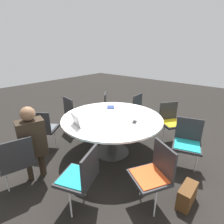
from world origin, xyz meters
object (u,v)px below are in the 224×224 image
Objects in this scene: laptop at (79,122)px; handbag at (187,195)px; chair_8 at (43,127)px; chair_0 at (17,159)px; chair_4 at (171,119)px; chair_2 at (154,171)px; spiral_notebook at (111,107)px; chair_7 at (74,111)px; cell_phone at (135,122)px; chair_1 at (81,174)px; chair_3 at (187,140)px; chair_5 at (142,109)px; chair_6 at (110,106)px; person_0 at (32,139)px.

laptop reaches higher than handbag.
chair_8 reaches higher than handbag.
chair_4 is at bearing -5.43° from chair_0.
chair_2 and chair_8 have the same top height.
spiral_notebook is at bearing 15.42° from chair_0.
chair_7 reaches higher than cell_phone.
spiral_notebook is at bearing 25.52° from chair_8.
chair_1 is at bearing 29.57° from spiral_notebook.
chair_7 is at bearing 33.13° from chair_1.
chair_1 is 2.52× the size of laptop.
chair_0 and chair_8 have the same top height.
laptop reaches higher than chair_3.
handbag is at bearing 94.11° from chair_3.
laptop is (1.09, -1.42, 0.28)m from chair_3.
chair_1 is at bearing -27.30° from chair_7.
chair_5 is at bearing -5.85° from chair_1.
chair_0 is 2.62m from chair_6.
handbag is at bearing -153.38° from laptop.
chair_7 is at bearing -66.02° from chair_6.
chair_6 is (0.34, -0.74, 0.00)m from chair_5.
chair_2 is at bearing -67.39° from chair_1.
chair_6 and chair_7 have the same top height.
chair_8 is 5.56× the size of cell_phone.
person_0 reaches higher than spiral_notebook.
laptop is (-0.70, 0.21, 0.09)m from person_0.
spiral_notebook is (-0.26, 0.96, 0.24)m from chair_7.
chair_0 and chair_7 have the same top height.
chair_8 is at bearing -7.97° from chair_4.
chair_2 is 1.00× the size of chair_3.
chair_1 is at bearing 4.15° from cell_phone.
chair_4 is 1.00× the size of chair_5.
chair_6 is (-2.57, -0.52, 0.00)m from chair_0.
chair_6 is 1.80m from chair_8.
spiral_notebook is at bearing -20.56° from chair_4.
chair_2 and chair_6 have the same top height.
laptop is at bearing -23.04° from chair_8.
chair_1 is 1.41m from handbag.
chair_6 reaches higher than cell_phone.
person_0 is (0.12, -0.93, 0.19)m from chair_1.
chair_5 is 5.56× the size of cell_phone.
cell_phone is 1.31m from handbag.
handbag is (-1.29, 1.92, -0.38)m from chair_0.
chair_3 is 1.82m from laptop.
chair_2 is at bearing 31.38° from chair_5.
chair_4 is 3.38× the size of spiral_notebook.
chair_8 is (0.22, -2.24, 0.00)m from chair_2.
chair_0 is 0.71× the size of person_0.
cell_phone is at bearing -16.99° from chair_1.
chair_6 reaches higher than spiral_notebook.
chair_1 and chair_2 have the same top height.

